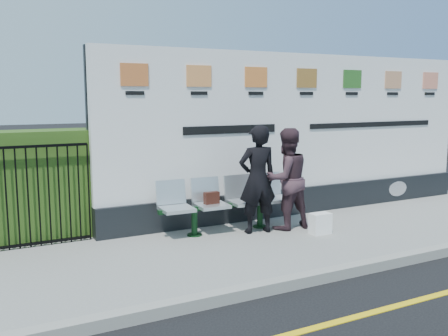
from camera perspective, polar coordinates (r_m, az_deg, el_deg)
name	(u,v)px	position (r m, az deg, el deg)	size (l,w,h in m)	color
pavement	(325,235)	(8.50, 11.52, -7.52)	(14.00, 3.00, 0.12)	gray
kerb	(395,261)	(7.45, 18.93, -9.99)	(14.00, 0.18, 0.14)	gray
billboard	(303,145)	(9.60, 8.98, 2.62)	(8.00, 0.30, 3.00)	black
hedge	(14,187)	(8.25, -22.87, -2.01)	(2.35, 0.70, 1.70)	#315319
railing	(17,197)	(7.82, -22.55, -3.12)	(2.05, 0.06, 1.54)	black
bench	(228,217)	(8.28, 0.49, -5.58)	(2.30, 0.59, 0.49)	silver
woman_left	(257,179)	(8.10, 3.84, -1.30)	(0.64, 0.42, 1.77)	black
woman_right	(286,179)	(8.40, 7.14, -1.24)	(0.83, 0.64, 1.70)	#3D272F
handbag_brown	(212,198)	(8.08, -1.43, -3.43)	(0.25, 0.11, 0.19)	black
carrier_bag_white	(320,224)	(8.30, 10.94, -6.25)	(0.34, 0.20, 0.34)	white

